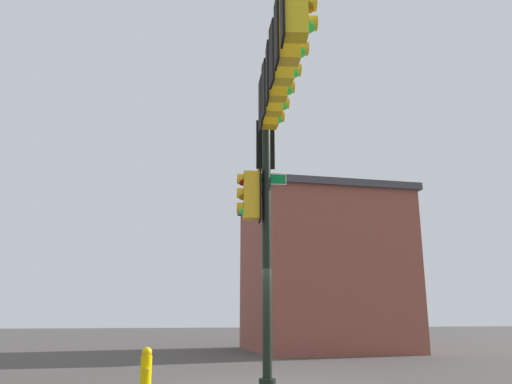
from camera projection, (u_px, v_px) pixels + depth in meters
name	position (u px, v px, depth m)	size (l,w,h in m)	color
signal_pole_assembly	(273.00, 115.00, 10.29)	(5.44, 1.33, 7.50)	black
fire_hydrant	(146.00, 367.00, 10.79)	(0.33, 0.24, 0.83)	#EDC701
brick_building	(321.00, 271.00, 22.97)	(7.26, 6.57, 6.95)	brown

